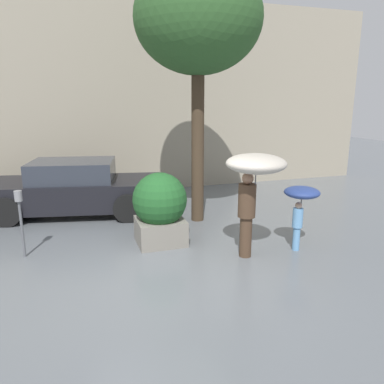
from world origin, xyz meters
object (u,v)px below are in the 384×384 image
person_adult (254,175)px  street_tree (198,20)px  person_child (301,199)px  planter_box (160,207)px  parked_car_near (74,189)px  parking_meter (20,210)px

person_adult → street_tree: street_tree is taller
person_child → street_tree: bearing=93.7°
planter_box → parked_car_near: (-1.67, 2.73, -0.12)m
parked_car_near → parking_meter: (-0.99, -2.64, 0.28)m
street_tree → person_adult: bearing=-84.3°
person_adult → street_tree: 3.92m
person_adult → parking_meter: person_adult is taller
planter_box → person_adult: bearing=-40.3°
parking_meter → parked_car_near: bearing=69.5°
person_child → parking_meter: 5.38m
planter_box → parking_meter: 2.66m
person_adult → parked_car_near: size_ratio=0.41×
street_tree → parking_meter: street_tree is taller
person_child → person_adult: bearing=158.8°
planter_box → parked_car_near: planter_box is taller
parked_car_near → planter_box: bearing=-137.4°
parked_car_near → street_tree: (2.90, -1.50, 3.98)m
parked_car_near → person_child: bearing=-121.4°
person_child → parking_meter: bearing=141.0°
person_adult → person_child: person_adult is taller
parked_car_near → parking_meter: bearing=170.7°
planter_box → person_child: planter_box is taller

